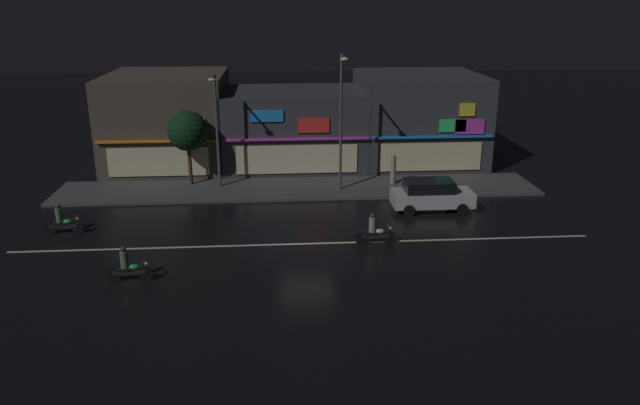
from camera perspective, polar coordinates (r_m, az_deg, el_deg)
ground_plane at (r=28.19m, az=-1.33°, el=-3.92°), size 140.00×140.00×0.00m
lane_divider_stripe at (r=28.19m, az=-1.33°, el=-3.91°), size 26.96×0.16×0.01m
sidewalk_far at (r=36.10m, az=-2.03°, el=1.33°), size 28.38×4.41×0.14m
storefront_left_block at (r=40.98m, az=-2.39°, el=6.99°), size 9.46×7.12×5.08m
storefront_center_block at (r=42.47m, az=-14.11°, el=7.58°), size 7.70×9.13×6.12m
storefront_right_block at (r=42.61m, az=9.20°, el=7.86°), size 8.09×8.33×6.02m
streetlamp_west at (r=35.67m, az=-9.76°, el=7.54°), size 0.44×1.64×6.66m
streetlamp_mid at (r=34.50m, az=2.02°, el=8.44°), size 0.44×1.64×7.82m
pedestrian_on_sidewalk at (r=36.81m, az=6.91°, el=3.11°), size 0.32×0.32×1.90m
street_tree at (r=36.77m, az=-12.38°, el=6.59°), size 2.40×2.40×4.48m
parked_car_near_kerb at (r=32.89m, az=10.44°, el=0.73°), size 4.30×1.98×1.67m
motorcycle_lead at (r=31.71m, az=-23.15°, el=-1.65°), size 1.90×0.60×1.52m
motorcycle_following at (r=25.54m, az=-17.69°, el=-5.80°), size 1.90×0.60×1.52m
motorcycle_opposite_lane at (r=28.07m, az=5.15°, el=-2.71°), size 1.90×0.60×1.52m
traffic_cone at (r=34.06m, az=9.50°, el=0.36°), size 0.36×0.36×0.55m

